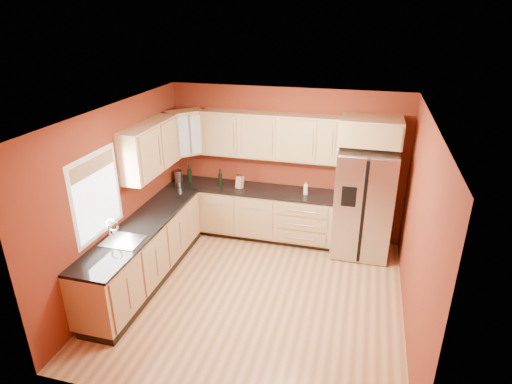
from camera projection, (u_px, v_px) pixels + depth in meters
The scene contains 23 objects.
floor at pixel (256, 296), 6.06m from camera, with size 4.00×4.00×0.00m, color #956139.
ceiling at pixel (256, 115), 5.04m from camera, with size 4.00×4.00×0.00m, color silver.
wall_back at pixel (286, 164), 7.33m from camera, with size 4.00×0.04×2.60m, color maroon.
wall_front at pixel (198, 310), 3.77m from camera, with size 4.00×0.04×2.60m, color maroon.
wall_left at pixel (119, 198), 6.02m from camera, with size 0.04×4.00×2.60m, color maroon.
wall_right at pixel (418, 232), 5.08m from camera, with size 0.04×4.00×2.60m, color maroon.
base_cabinets_back at pixel (250, 213), 7.53m from camera, with size 2.90×0.60×0.88m, color tan.
base_cabinets_left at pixel (145, 253), 6.29m from camera, with size 0.60×2.80×0.88m, color tan.
countertop_back at pixel (250, 189), 7.34m from camera, with size 2.90×0.62×0.04m, color black.
countertop_left at pixel (142, 225), 6.10m from camera, with size 0.62×2.80×0.04m, color black.
upper_cabinets_back at pixel (270, 136), 7.03m from camera, with size 2.30×0.33×0.75m, color tan.
upper_cabinets_left at pixel (150, 148), 6.42m from camera, with size 0.33×1.35×0.75m, color tan.
corner_upper_cabinet at pixel (186, 133), 7.22m from camera, with size 0.62×0.33×0.75m, color tan.
over_fridge_cabinet at pixel (371, 131), 6.45m from camera, with size 0.92×0.60×0.40m, color tan.
refrigerator at pixel (363, 203), 6.84m from camera, with size 0.90×0.75×1.78m, color #B2B2B7.
window at pixel (97, 195), 5.47m from camera, with size 0.03×0.90×1.00m, color white.
sink_faucet at pixel (122, 231), 5.59m from camera, with size 0.50×0.42×0.30m, color silver, non-canonical shape.
canister_left at pixel (180, 177), 7.59m from camera, with size 0.11×0.11×0.17m, color #B2B2B7.
canister_right at pixel (178, 176), 7.54m from camera, with size 0.13×0.13×0.22m, color #B2B2B7.
wine_bottle_a at pixel (220, 178), 7.35m from camera, with size 0.07×0.07×0.31m, color black, non-canonical shape.
wine_bottle_b at pixel (189, 174), 7.52m from camera, with size 0.07×0.07×0.32m, color black, non-canonical shape.
knife_block at pixel (240, 182), 7.30m from camera, with size 0.11×0.10×0.21m, color #A77B51.
soap_dispenser at pixel (306, 188), 7.05m from camera, with size 0.07×0.07×0.21m, color silver.
Camera 1 is at (1.27, -4.83, 3.74)m, focal length 30.00 mm.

